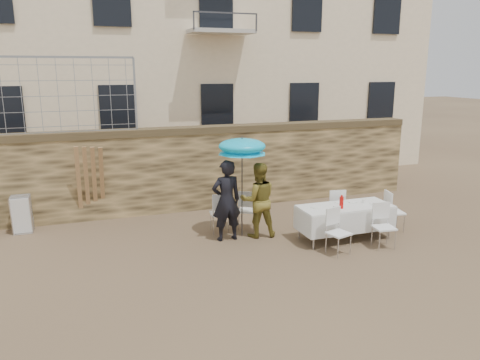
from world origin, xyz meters
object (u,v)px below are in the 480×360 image
object	(u,v)px
table_chair_back	(334,208)
table_chair_side	(394,211)
woman_dress	(258,200)
couple_chair_right	(248,209)
soda_bottle	(341,203)
umbrella	(242,149)
chair_stack_right	(23,212)
man_suit	(226,201)
table_chair_front_right	(384,226)
banquet_table	(345,208)
couple_chair_left	(219,212)
table_chair_front_left	(339,232)

from	to	relation	value
table_chair_back	table_chair_side	distance (m)	1.39
woman_dress	couple_chair_right	bearing A→B (deg)	-76.36
soda_bottle	couple_chair_right	bearing A→B (deg)	137.00
umbrella	chair_stack_right	bearing A→B (deg)	156.73
table_chair_side	chair_stack_right	bearing A→B (deg)	82.05
man_suit	woman_dress	bearing A→B (deg)	177.28
woman_dress	table_chair_front_right	bearing A→B (deg)	153.94
banquet_table	umbrella	bearing A→B (deg)	156.78
couple_chair_right	table_chair_front_right	world-z (taller)	same
umbrella	couple_chair_right	size ratio (longest dim) A/B	2.22
soda_bottle	table_chair_front_right	bearing A→B (deg)	-40.60
woman_dress	table_chair_front_right	size ratio (longest dim) A/B	1.78
table_chair_back	chair_stack_right	bearing A→B (deg)	-7.74
man_suit	table_chair_side	world-z (taller)	man_suit
couple_chair_left	woman_dress	bearing A→B (deg)	148.89
man_suit	couple_chair_right	size ratio (longest dim) A/B	1.90
umbrella	table_chair_back	distance (m)	2.78
umbrella	couple_chair_left	bearing A→B (deg)	131.63
couple_chair_right	soda_bottle	world-z (taller)	soda_bottle
couple_chair_left	couple_chair_right	distance (m)	0.70
table_chair_front_right	table_chair_front_left	bearing A→B (deg)	-172.34
man_suit	table_chair_front_left	distance (m)	2.51
banquet_table	chair_stack_right	distance (m)	7.48
couple_chair_left	table_chair_front_left	size ratio (longest dim) A/B	1.00
table_chair_back	table_chair_side	bearing A→B (deg)	158.93
woman_dress	table_chair_back	world-z (taller)	woman_dress
chair_stack_right	table_chair_side	bearing A→B (deg)	-19.03
table_chair_back	table_chair_side	xyz separation A→B (m)	(1.20, -0.70, 0.00)
umbrella	couple_chair_left	distance (m)	1.65
umbrella	chair_stack_right	size ratio (longest dim) A/B	2.32
couple_chair_right	table_chair_front_right	distance (m)	3.13
woman_dress	umbrella	xyz separation A→B (m)	(-0.35, 0.10, 1.17)
chair_stack_right	table_chair_back	bearing A→B (deg)	-16.93
table_chair_side	chair_stack_right	world-z (taller)	table_chair_side
table_chair_front_right	chair_stack_right	world-z (taller)	table_chair_front_right
man_suit	chair_stack_right	xyz separation A→B (m)	(-4.35, 2.14, -0.45)
woman_dress	chair_stack_right	world-z (taller)	woman_dress
banquet_table	table_chair_back	distance (m)	0.86
umbrella	table_chair_side	world-z (taller)	umbrella
umbrella	table_chair_front_right	world-z (taller)	umbrella
umbrella	soda_bottle	size ratio (longest dim) A/B	8.21
table_chair_front_left	man_suit	bearing A→B (deg)	125.12
umbrella	table_chair_front_right	bearing A→B (deg)	-32.36
woman_dress	umbrella	bearing A→B (deg)	-7.50
umbrella	table_chair_side	size ratio (longest dim) A/B	2.22
umbrella	table_chair_side	distance (m)	3.92
woman_dress	banquet_table	xyz separation A→B (m)	(1.77, -0.81, -0.12)
woman_dress	couple_chair_right	xyz separation A→B (m)	(-0.05, 0.55, -0.37)
couple_chair_right	table_chair_back	bearing A→B (deg)	-164.38
soda_bottle	chair_stack_right	xyz separation A→B (m)	(-6.66, 3.10, -0.45)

